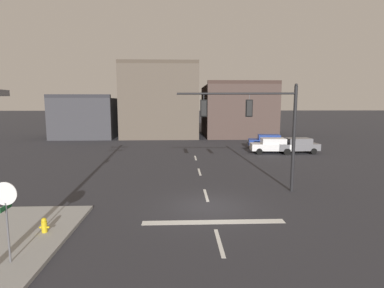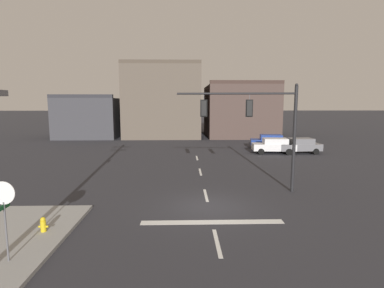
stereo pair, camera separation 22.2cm
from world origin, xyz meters
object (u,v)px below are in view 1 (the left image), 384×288
at_px(car_lot_farside, 297,145).
at_px(fire_hydrant, 44,228).
at_px(car_lot_nearside, 272,145).
at_px(car_lot_middle, 268,141).
at_px(stop_sign, 6,203).
at_px(signal_mast_near_side, 259,120).

distance_m(car_lot_farside, fire_hydrant, 26.49).
height_order(car_lot_nearside, car_lot_farside, same).
height_order(car_lot_middle, fire_hydrant, car_lot_middle).
bearing_deg(car_lot_middle, fire_hydrant, -124.20).
distance_m(car_lot_middle, car_lot_farside, 4.27).
relative_size(car_lot_nearside, car_lot_middle, 0.98).
xyz_separation_m(stop_sign, car_lot_middle, (15.91, 25.55, -1.29)).
relative_size(signal_mast_near_side, car_lot_nearside, 1.54).
bearing_deg(signal_mast_near_side, fire_hydrant, -149.51).
xyz_separation_m(stop_sign, car_lot_farside, (17.98, 21.82, -1.29)).
bearing_deg(car_lot_middle, signal_mast_near_side, -108.19).
xyz_separation_m(signal_mast_near_side, fire_hydrant, (-10.13, -5.96, -4.00)).
relative_size(stop_sign, car_lot_nearside, 0.62).
relative_size(signal_mast_near_side, car_lot_middle, 1.52).
xyz_separation_m(car_lot_farside, fire_hydrant, (-17.88, -19.53, -0.53)).
bearing_deg(car_lot_farside, signal_mast_near_side, -119.75).
relative_size(car_lot_farside, fire_hydrant, 6.03).
xyz_separation_m(signal_mast_near_side, car_lot_nearside, (5.07, 13.63, -3.47)).
bearing_deg(car_lot_farside, car_lot_nearside, 178.81).
relative_size(car_lot_nearside, fire_hydrant, 6.07).
height_order(car_lot_nearside, car_lot_middle, same).
bearing_deg(signal_mast_near_side, car_lot_nearside, 69.60).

